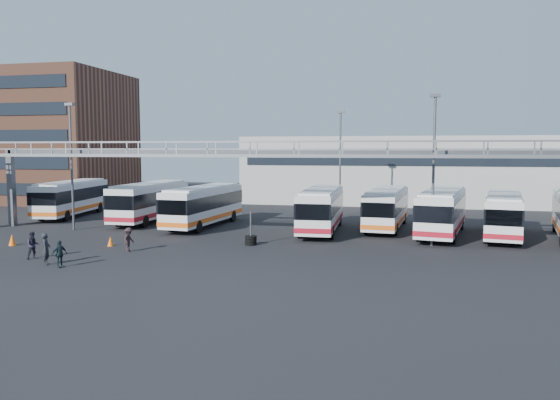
% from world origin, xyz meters
% --- Properties ---
extents(ground, '(140.00, 140.00, 0.00)m').
position_xyz_m(ground, '(0.00, 0.00, 0.00)').
color(ground, black).
rests_on(ground, ground).
extents(gantry, '(51.40, 5.15, 7.10)m').
position_xyz_m(gantry, '(0.00, 5.87, 5.51)').
color(gantry, gray).
rests_on(gantry, ground).
extents(apartment_building, '(18.00, 15.00, 16.00)m').
position_xyz_m(apartment_building, '(-34.00, 30.00, 8.00)').
color(apartment_building, brown).
rests_on(apartment_building, ground).
extents(warehouse, '(42.00, 14.00, 8.00)m').
position_xyz_m(warehouse, '(12.00, 38.00, 4.00)').
color(warehouse, '#9E9E99').
rests_on(warehouse, ground).
extents(light_pole_left, '(0.70, 0.35, 10.21)m').
position_xyz_m(light_pole_left, '(-16.00, 8.00, 5.73)').
color(light_pole_left, '#4C4F54').
rests_on(light_pole_left, ground).
extents(light_pole_mid, '(0.70, 0.35, 10.21)m').
position_xyz_m(light_pole_mid, '(12.00, 7.00, 5.73)').
color(light_pole_mid, '#4C4F54').
rests_on(light_pole_mid, ground).
extents(light_pole_back, '(0.70, 0.35, 10.21)m').
position_xyz_m(light_pole_back, '(4.00, 22.00, 5.73)').
color(light_pole_back, '#4C4F54').
rests_on(light_pole_back, ground).
extents(bus_0, '(4.18, 11.62, 3.45)m').
position_xyz_m(bus_0, '(-21.38, 15.89, 1.91)').
color(bus_0, silver).
rests_on(bus_0, ground).
extents(bus_2, '(2.77, 11.60, 3.52)m').
position_xyz_m(bus_2, '(-12.23, 14.16, 1.95)').
color(bus_2, silver).
rests_on(bus_2, ground).
extents(bus_3, '(3.45, 11.40, 3.41)m').
position_xyz_m(bus_3, '(-6.41, 12.26, 1.89)').
color(bus_3, silver).
rests_on(bus_3, ground).
extents(bus_5, '(3.03, 11.39, 3.44)m').
position_xyz_m(bus_5, '(3.73, 11.62, 1.90)').
color(bus_5, silver).
rests_on(bus_5, ground).
extents(bus_6, '(3.49, 11.06, 3.31)m').
position_xyz_m(bus_6, '(8.74, 14.34, 1.83)').
color(bus_6, silver).
rests_on(bus_6, ground).
extents(bus_7, '(4.52, 11.70, 3.47)m').
position_xyz_m(bus_7, '(12.96, 11.79, 1.92)').
color(bus_7, silver).
rests_on(bus_7, ground).
extents(bus_8, '(4.20, 10.94, 3.24)m').
position_xyz_m(bus_8, '(17.35, 11.80, 1.79)').
color(bus_8, silver).
rests_on(bus_8, ground).
extents(pedestrian_a, '(0.65, 0.78, 1.82)m').
position_xyz_m(pedestrian_a, '(-9.64, -4.26, 0.91)').
color(pedestrian_a, black).
rests_on(pedestrian_a, ground).
extents(pedestrian_b, '(1.00, 1.01, 1.65)m').
position_xyz_m(pedestrian_b, '(-11.45, -2.98, 0.82)').
color(pedestrian_b, '#23202C').
rests_on(pedestrian_b, ground).
extents(pedestrian_c, '(0.61, 1.02, 1.56)m').
position_xyz_m(pedestrian_c, '(-7.01, 0.39, 0.78)').
color(pedestrian_c, '#2C1D20').
rests_on(pedestrian_c, ground).
extents(pedestrian_d, '(0.74, 0.96, 1.52)m').
position_xyz_m(pedestrian_d, '(-8.47, -4.72, 0.76)').
color(pedestrian_d, '#1C2D33').
rests_on(pedestrian_d, ground).
extents(cone_left, '(0.58, 0.58, 0.77)m').
position_xyz_m(cone_left, '(-15.91, 0.72, 0.38)').
color(cone_left, '#FB630D').
rests_on(cone_left, ground).
extents(cone_right, '(0.53, 0.53, 0.67)m').
position_xyz_m(cone_right, '(-9.24, 1.99, 0.33)').
color(cone_right, '#FB630D').
rests_on(cone_right, ground).
extents(tire_stack, '(0.81, 0.81, 2.30)m').
position_xyz_m(tire_stack, '(-0.08, 4.50, 0.39)').
color(tire_stack, black).
rests_on(tire_stack, ground).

